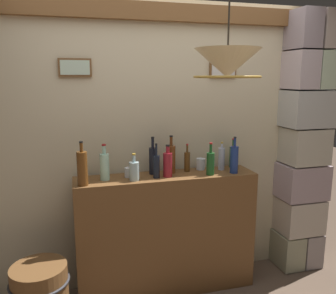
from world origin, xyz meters
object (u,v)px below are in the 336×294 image
at_px(liquor_bottle_amaro, 105,166).
at_px(liquor_bottle_scotch, 153,160).
at_px(liquor_bottle_vermouth, 221,158).
at_px(liquor_bottle_bourbon, 156,166).
at_px(liquor_bottle_mezcal, 134,171).
at_px(liquor_bottle_brandy, 171,159).
at_px(liquor_bottle_sherry, 210,163).
at_px(liquor_bottle_tequila, 167,164).
at_px(liquor_bottle_whiskey, 233,156).
at_px(glass_tumbler_highball, 201,164).
at_px(liquor_bottle_rye, 234,159).
at_px(pendant_lamp, 227,64).
at_px(liquor_bottle_gin, 82,168).
at_px(glass_tumbler_rocks, 128,172).
at_px(liquor_bottle_port, 187,161).

height_order(liquor_bottle_amaro, liquor_bottle_scotch, liquor_bottle_scotch).
bearing_deg(liquor_bottle_amaro, liquor_bottle_vermouth, 2.59).
distance_m(liquor_bottle_amaro, liquor_bottle_vermouth, 1.02).
relative_size(liquor_bottle_bourbon, liquor_bottle_mezcal, 1.31).
relative_size(liquor_bottle_bourbon, liquor_bottle_brandy, 0.88).
relative_size(liquor_bottle_sherry, liquor_bottle_tequila, 1.02).
bearing_deg(liquor_bottle_tequila, liquor_bottle_whiskey, 12.37).
height_order(liquor_bottle_whiskey, liquor_bottle_vermouth, liquor_bottle_whiskey).
distance_m(liquor_bottle_amaro, glass_tumbler_highball, 0.85).
xyz_separation_m(liquor_bottle_whiskey, glass_tumbler_highball, (-0.31, -0.00, -0.05)).
xyz_separation_m(liquor_bottle_bourbon, glass_tumbler_highball, (0.44, 0.15, -0.05)).
height_order(liquor_bottle_amaro, liquor_bottle_rye, liquor_bottle_rye).
relative_size(liquor_bottle_whiskey, liquor_bottle_brandy, 0.82).
height_order(liquor_bottle_mezcal, liquor_bottle_brandy, liquor_bottle_brandy).
distance_m(liquor_bottle_mezcal, liquor_bottle_scotch, 0.24).
bearing_deg(liquor_bottle_bourbon, pendant_lamp, -59.70).
relative_size(liquor_bottle_rye, glass_tumbler_highball, 3.12).
distance_m(liquor_bottle_scotch, liquor_bottle_vermouth, 0.61).
xyz_separation_m(liquor_bottle_gin, pendant_lamp, (0.91, -0.52, 0.75)).
height_order(liquor_bottle_amaro, liquor_bottle_vermouth, liquor_bottle_amaro).
distance_m(liquor_bottle_amaro, liquor_bottle_mezcal, 0.24).
bearing_deg(liquor_bottle_whiskey, liquor_bottle_scotch, -177.84).
distance_m(liquor_bottle_brandy, glass_tumbler_highball, 0.29).
bearing_deg(liquor_bottle_gin, glass_tumbler_highball, 11.18).
bearing_deg(liquor_bottle_rye, liquor_bottle_amaro, 175.89).
bearing_deg(liquor_bottle_amaro, glass_tumbler_rocks, 8.95).
bearing_deg(glass_tumbler_highball, liquor_bottle_scotch, -176.55).
height_order(liquor_bottle_sherry, liquor_bottle_amaro, liquor_bottle_amaro).
xyz_separation_m(liquor_bottle_sherry, liquor_bottle_rye, (0.22, 0.00, 0.02)).
xyz_separation_m(liquor_bottle_vermouth, liquor_bottle_brandy, (-0.46, 0.01, 0.02)).
relative_size(liquor_bottle_vermouth, liquor_bottle_brandy, 0.77).
bearing_deg(liquor_bottle_vermouth, liquor_bottle_tequila, -170.33).
height_order(liquor_bottle_mezcal, glass_tumbler_rocks, liquor_bottle_mezcal).
bearing_deg(liquor_bottle_tequila, liquor_bottle_amaro, 175.25).
xyz_separation_m(liquor_bottle_brandy, liquor_bottle_gin, (-0.73, -0.16, 0.01)).
relative_size(liquor_bottle_sherry, liquor_bottle_mezcal, 1.26).
bearing_deg(liquor_bottle_tequila, liquor_bottle_gin, -174.98).
xyz_separation_m(liquor_bottle_port, liquor_bottle_tequila, (-0.21, -0.12, 0.02)).
xyz_separation_m(liquor_bottle_rye, pendant_lamp, (-0.34, -0.54, 0.76)).
relative_size(liquor_bottle_bourbon, liquor_bottle_whiskey, 1.07).
distance_m(liquor_bottle_tequila, liquor_bottle_brandy, 0.12).
bearing_deg(pendant_lamp, liquor_bottle_port, 92.41).
xyz_separation_m(liquor_bottle_port, liquor_bottle_mezcal, (-0.49, -0.15, -0.01)).
bearing_deg(liquor_bottle_rye, liquor_bottle_scotch, 167.33).
distance_m(liquor_bottle_bourbon, liquor_bottle_tequila, 0.10).
bearing_deg(glass_tumbler_highball, liquor_bottle_rye, -37.14).
distance_m(liquor_bottle_bourbon, pendant_lamp, 1.02).
height_order(liquor_bottle_whiskey, pendant_lamp, pendant_lamp).
bearing_deg(liquor_bottle_gin, liquor_bottle_rye, 1.07).
relative_size(liquor_bottle_bourbon, liquor_bottle_rye, 0.91).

